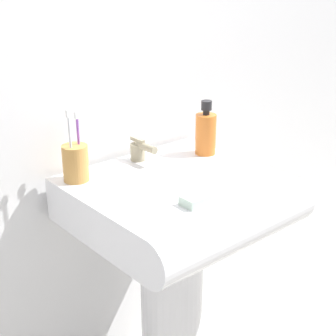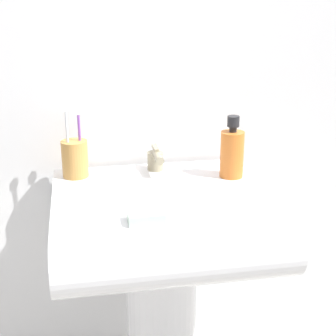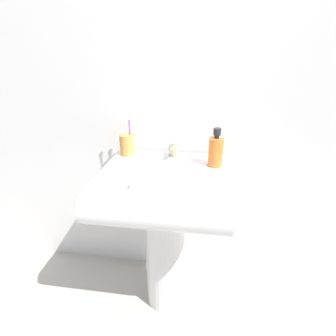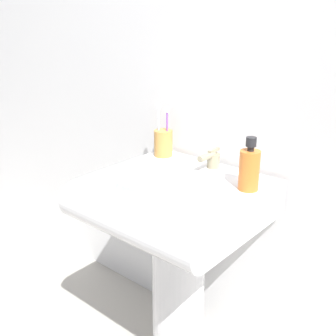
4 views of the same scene
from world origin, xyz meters
TOP-DOWN VIEW (x-y plane):
  - ground_plane at (0.00, 0.00)m, footprint 6.00×6.00m
  - wall_back at (0.00, 0.27)m, footprint 5.00×0.05m
  - sink_pedestal at (0.00, 0.00)m, footprint 0.19×0.19m
  - sink_basin at (0.00, -0.05)m, footprint 0.54×0.51m
  - faucet at (0.01, 0.16)m, footprint 0.04×0.11m
  - toothbrush_cup at (-0.21, 0.16)m, footprint 0.07×0.07m
  - soap_bottle at (0.21, 0.08)m, footprint 0.06×0.06m
  - bar_soap at (-0.06, -0.16)m, footprint 0.08×0.05m

SIDE VIEW (x-z plane):
  - ground_plane at x=0.00m, z-range 0.00..0.00m
  - sink_pedestal at x=0.00m, z-range 0.00..0.63m
  - sink_basin at x=0.00m, z-range 0.63..0.75m
  - bar_soap at x=-0.06m, z-range 0.75..0.77m
  - faucet at x=0.01m, z-range 0.75..0.82m
  - toothbrush_cup at x=-0.21m, z-range 0.70..0.90m
  - soap_bottle at x=0.21m, z-range 0.73..0.90m
  - wall_back at x=0.00m, z-range 0.00..2.40m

